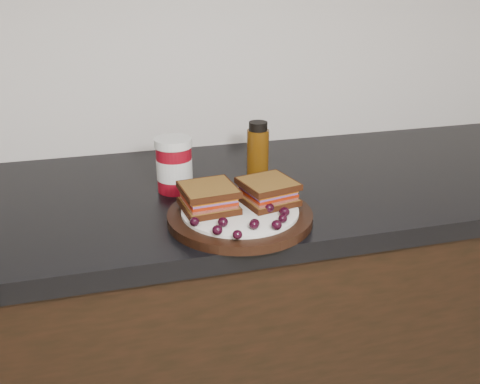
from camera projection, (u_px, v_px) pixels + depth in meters
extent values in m
cube|color=black|center=(141.00, 370.00, 1.33)|extent=(3.96, 0.58, 0.86)
cube|color=black|center=(126.00, 205.00, 1.15)|extent=(3.98, 0.60, 0.04)
cylinder|color=black|center=(240.00, 216.00, 1.03)|extent=(0.28, 0.28, 0.02)
ellipsoid|color=black|center=(194.00, 222.00, 0.96)|extent=(0.02, 0.02, 0.02)
ellipsoid|color=black|center=(223.00, 222.00, 0.95)|extent=(0.02, 0.02, 0.02)
ellipsoid|color=black|center=(217.00, 230.00, 0.92)|extent=(0.02, 0.02, 0.02)
ellipsoid|color=black|center=(237.00, 235.00, 0.91)|extent=(0.02, 0.02, 0.02)
ellipsoid|color=black|center=(254.00, 225.00, 0.95)|extent=(0.02, 0.02, 0.02)
ellipsoid|color=black|center=(255.00, 223.00, 0.95)|extent=(0.02, 0.02, 0.02)
ellipsoid|color=black|center=(277.00, 225.00, 0.94)|extent=(0.02, 0.02, 0.02)
ellipsoid|color=black|center=(283.00, 219.00, 0.97)|extent=(0.02, 0.02, 0.02)
ellipsoid|color=black|center=(284.00, 212.00, 0.99)|extent=(0.02, 0.02, 0.02)
ellipsoid|color=black|center=(269.00, 208.00, 1.01)|extent=(0.02, 0.02, 0.02)
ellipsoid|color=black|center=(280.00, 200.00, 1.05)|extent=(0.02, 0.02, 0.02)
ellipsoid|color=black|center=(267.00, 200.00, 1.05)|extent=(0.02, 0.02, 0.02)
ellipsoid|color=black|center=(267.00, 193.00, 1.08)|extent=(0.02, 0.02, 0.02)
ellipsoid|color=black|center=(202.00, 195.00, 1.07)|extent=(0.02, 0.02, 0.02)
ellipsoid|color=black|center=(198.00, 203.00, 1.04)|extent=(0.02, 0.02, 0.01)
ellipsoid|color=black|center=(211.00, 205.00, 1.02)|extent=(0.02, 0.02, 0.02)
ellipsoid|color=black|center=(197.00, 212.00, 0.99)|extent=(0.02, 0.02, 0.02)
ellipsoid|color=black|center=(210.00, 198.00, 1.05)|extent=(0.02, 0.02, 0.02)
ellipsoid|color=black|center=(197.00, 204.00, 1.03)|extent=(0.02, 0.02, 0.02)
ellipsoid|color=black|center=(199.00, 205.00, 1.02)|extent=(0.02, 0.02, 0.02)
cylinder|color=maroon|center=(174.00, 165.00, 1.15)|extent=(0.11, 0.11, 0.12)
cylinder|color=#512E08|center=(258.00, 152.00, 1.20)|extent=(0.06, 0.06, 0.14)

